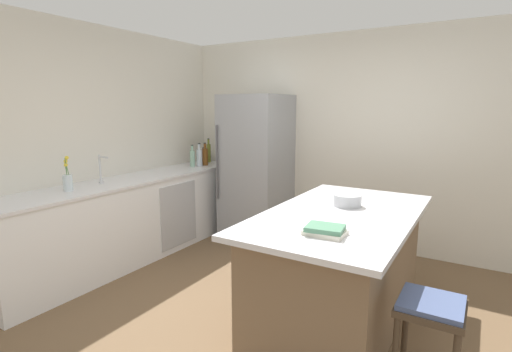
{
  "coord_description": "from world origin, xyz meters",
  "views": [
    {
      "loc": [
        1.32,
        -2.4,
        1.72
      ],
      "look_at": [
        -0.74,
        1.0,
        1.0
      ],
      "focal_mm": 26.87,
      "sensor_mm": 36.0,
      "label": 1
    }
  ],
  "objects_px": {
    "flower_vase": "(68,180)",
    "soda_bottle": "(199,157)",
    "vinegar_bottle": "(205,156)",
    "gin_bottle": "(192,158)",
    "kitchen_island": "(339,267)",
    "cookbook_stack": "(325,230)",
    "mixing_bowl": "(347,200)",
    "syrup_bottle": "(204,157)",
    "refrigerator": "(256,168)",
    "sink_faucet": "(101,169)",
    "whiskey_bottle": "(205,156)",
    "olive_oil_bottle": "(209,152)",
    "bar_stool": "(430,319)"
  },
  "relations": [
    {
      "from": "refrigerator",
      "to": "gin_bottle",
      "type": "height_order",
      "value": "refrigerator"
    },
    {
      "from": "gin_bottle",
      "to": "cookbook_stack",
      "type": "xyz_separation_m",
      "value": [
        2.54,
        -1.69,
        -0.1
      ]
    },
    {
      "from": "syrup_bottle",
      "to": "gin_bottle",
      "type": "distance_m",
      "value": 0.3
    },
    {
      "from": "kitchen_island",
      "to": "vinegar_bottle",
      "type": "distance_m",
      "value": 3.03
    },
    {
      "from": "bar_stool",
      "to": "gin_bottle",
      "type": "distance_m",
      "value": 3.65
    },
    {
      "from": "bar_stool",
      "to": "flower_vase",
      "type": "relative_size",
      "value": 1.88
    },
    {
      "from": "syrup_bottle",
      "to": "cookbook_stack",
      "type": "height_order",
      "value": "syrup_bottle"
    },
    {
      "from": "syrup_bottle",
      "to": "gin_bottle",
      "type": "relative_size",
      "value": 0.78
    },
    {
      "from": "sink_faucet",
      "to": "soda_bottle",
      "type": "xyz_separation_m",
      "value": [
        0.11,
        1.47,
        -0.03
      ]
    },
    {
      "from": "gin_bottle",
      "to": "mixing_bowl",
      "type": "distance_m",
      "value": 2.6
    },
    {
      "from": "kitchen_island",
      "to": "cookbook_stack",
      "type": "bearing_deg",
      "value": -81.8
    },
    {
      "from": "kitchen_island",
      "to": "mixing_bowl",
      "type": "xyz_separation_m",
      "value": [
        -0.03,
        0.21,
        0.5
      ]
    },
    {
      "from": "bar_stool",
      "to": "olive_oil_bottle",
      "type": "height_order",
      "value": "olive_oil_bottle"
    },
    {
      "from": "whiskey_bottle",
      "to": "bar_stool",
      "type": "bearing_deg",
      "value": -30.96
    },
    {
      "from": "sink_faucet",
      "to": "whiskey_bottle",
      "type": "distance_m",
      "value": 1.57
    },
    {
      "from": "bar_stool",
      "to": "flower_vase",
      "type": "height_order",
      "value": "flower_vase"
    },
    {
      "from": "whiskey_bottle",
      "to": "cookbook_stack",
      "type": "height_order",
      "value": "whiskey_bottle"
    },
    {
      "from": "cookbook_stack",
      "to": "olive_oil_bottle",
      "type": "bearing_deg",
      "value": 140.65
    },
    {
      "from": "gin_bottle",
      "to": "cookbook_stack",
      "type": "distance_m",
      "value": 3.05
    },
    {
      "from": "vinegar_bottle",
      "to": "soda_bottle",
      "type": "bearing_deg",
      "value": -64.03
    },
    {
      "from": "syrup_bottle",
      "to": "mixing_bowl",
      "type": "distance_m",
      "value": 2.76
    },
    {
      "from": "sink_faucet",
      "to": "cookbook_stack",
      "type": "height_order",
      "value": "sink_faucet"
    },
    {
      "from": "bar_stool",
      "to": "kitchen_island",
      "type": "bearing_deg",
      "value": 142.3
    },
    {
      "from": "flower_vase",
      "to": "whiskey_bottle",
      "type": "xyz_separation_m",
      "value": [
        0.09,
        1.97,
        0.03
      ]
    },
    {
      "from": "whiskey_bottle",
      "to": "cookbook_stack",
      "type": "xyz_separation_m",
      "value": [
        2.47,
        -1.87,
        -0.11
      ]
    },
    {
      "from": "flower_vase",
      "to": "soda_bottle",
      "type": "height_order",
      "value": "flower_vase"
    },
    {
      "from": "sink_faucet",
      "to": "gin_bottle",
      "type": "distance_m",
      "value": 1.38
    },
    {
      "from": "syrup_bottle",
      "to": "soda_bottle",
      "type": "height_order",
      "value": "soda_bottle"
    },
    {
      "from": "cookbook_stack",
      "to": "mixing_bowl",
      "type": "xyz_separation_m",
      "value": [
        -0.11,
        0.78,
        0.02
      ]
    },
    {
      "from": "mixing_bowl",
      "to": "olive_oil_bottle",
      "type": "bearing_deg",
      "value": 151.35
    },
    {
      "from": "bar_stool",
      "to": "syrup_bottle",
      "type": "distance_m",
      "value": 3.83
    },
    {
      "from": "flower_vase",
      "to": "olive_oil_bottle",
      "type": "bearing_deg",
      "value": 91.8
    },
    {
      "from": "sink_faucet",
      "to": "bar_stool",
      "type": "bearing_deg",
      "value": -5.44
    },
    {
      "from": "sink_faucet",
      "to": "mixing_bowl",
      "type": "relative_size",
      "value": 1.31
    },
    {
      "from": "gin_bottle",
      "to": "syrup_bottle",
      "type": "bearing_deg",
      "value": 98.34
    },
    {
      "from": "bar_stool",
      "to": "olive_oil_bottle",
      "type": "bearing_deg",
      "value": 146.69
    },
    {
      "from": "soda_bottle",
      "to": "kitchen_island",
      "type": "bearing_deg",
      "value": -26.71
    },
    {
      "from": "cookbook_stack",
      "to": "mixing_bowl",
      "type": "relative_size",
      "value": 1.12
    },
    {
      "from": "flower_vase",
      "to": "syrup_bottle",
      "type": "bearing_deg",
      "value": 90.65
    },
    {
      "from": "whiskey_bottle",
      "to": "vinegar_bottle",
      "type": "bearing_deg",
      "value": 129.84
    },
    {
      "from": "soda_bottle",
      "to": "cookbook_stack",
      "type": "height_order",
      "value": "soda_bottle"
    },
    {
      "from": "refrigerator",
      "to": "sink_faucet",
      "type": "height_order",
      "value": "refrigerator"
    },
    {
      "from": "syrup_bottle",
      "to": "soda_bottle",
      "type": "xyz_separation_m",
      "value": [
        0.09,
        -0.2,
        0.03
      ]
    },
    {
      "from": "gin_bottle",
      "to": "flower_vase",
      "type": "bearing_deg",
      "value": -90.63
    },
    {
      "from": "syrup_bottle",
      "to": "cookbook_stack",
      "type": "xyz_separation_m",
      "value": [
        2.58,
        -1.99,
        -0.08
      ]
    },
    {
      "from": "flower_vase",
      "to": "syrup_bottle",
      "type": "height_order",
      "value": "flower_vase"
    },
    {
      "from": "gin_bottle",
      "to": "soda_bottle",
      "type": "bearing_deg",
      "value": 64.45
    },
    {
      "from": "kitchen_island",
      "to": "mixing_bowl",
      "type": "height_order",
      "value": "mixing_bowl"
    },
    {
      "from": "olive_oil_bottle",
      "to": "syrup_bottle",
      "type": "distance_m",
      "value": 0.18
    },
    {
      "from": "vinegar_bottle",
      "to": "soda_bottle",
      "type": "height_order",
      "value": "soda_bottle"
    }
  ]
}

